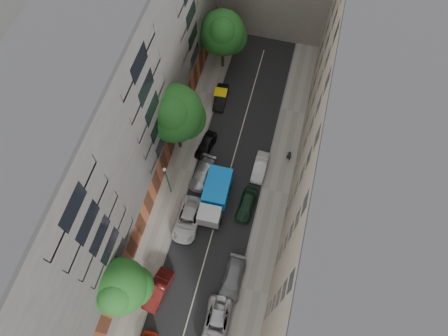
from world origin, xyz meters
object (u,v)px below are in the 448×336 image
(car_left_5, at_px, (221,97))
(pedestrian, at_px, (289,155))
(car_right_1, at_px, (233,279))
(lamp_post, at_px, (167,178))
(car_left_3, at_px, (203,174))
(tree_far, at_px, (223,34))
(car_left_2, at_px, (188,220))
(car_left_4, at_px, (206,145))
(car_left_1, at_px, (158,290))
(tarp_truck, at_px, (215,196))
(tree_mid, at_px, (175,115))
(car_right_0, at_px, (216,324))
(car_right_2, at_px, (247,205))
(car_right_3, at_px, (260,167))
(tree_near, at_px, (121,288))

(car_left_5, xyz_separation_m, pedestrian, (9.60, -6.11, 0.37))
(car_right_1, relative_size, lamp_post, 0.85)
(car_left_3, bearing_deg, tree_far, 103.80)
(car_left_2, xyz_separation_m, car_left_4, (-0.64, 9.20, -0.08))
(car_left_1, height_order, car_left_5, car_left_1)
(tarp_truck, height_order, pedestrian, tarp_truck)
(tree_mid, distance_m, lamp_post, 6.44)
(car_left_3, relative_size, car_left_4, 1.17)
(car_right_0, bearing_deg, tree_mid, 113.90)
(tree_mid, height_order, pedestrian, tree_mid)
(car_left_1, distance_m, car_right_2, 12.51)
(car_right_1, bearing_deg, car_right_2, 94.06)
(car_left_5, relative_size, tree_far, 0.46)
(car_left_1, xyz_separation_m, car_left_3, (0.72, 13.20, -0.06))
(tree_far, bearing_deg, pedestrian, -46.75)
(car_left_1, distance_m, car_right_3, 16.99)
(car_left_2, height_order, tree_far, tree_far)
(car_right_0, height_order, tree_near, tree_near)
(tree_mid, bearing_deg, tarp_truck, -44.44)
(tree_far, relative_size, lamp_post, 1.51)
(car_left_5, xyz_separation_m, car_right_1, (6.78, -20.98, 0.05))
(car_left_1, bearing_deg, tarp_truck, 83.38)
(tarp_truck, xyz_separation_m, car_right_2, (3.40, 0.26, -0.88))
(car_left_5, relative_size, car_right_1, 0.82)
(pedestrian, bearing_deg, tarp_truck, 57.85)
(car_left_5, distance_m, pedestrian, 11.39)
(car_right_3, height_order, pedestrian, pedestrian)
(car_left_2, distance_m, car_right_1, 7.73)
(car_right_0, relative_size, tree_far, 0.62)
(tarp_truck, relative_size, car_right_0, 1.19)
(car_right_3, bearing_deg, car_left_4, 170.44)
(tree_near, distance_m, lamp_post, 11.72)
(car_left_2, distance_m, lamp_post, 5.00)
(car_left_4, xyz_separation_m, car_right_0, (6.24, -18.40, 0.08))
(tree_near, height_order, tree_far, tree_far)
(lamp_post, bearing_deg, car_left_3, 43.83)
(car_left_3, height_order, car_right_1, car_right_1)
(tree_near, xyz_separation_m, pedestrian, (12.00, 18.87, -3.89))
(car_left_4, xyz_separation_m, tree_far, (-1.11, 12.20, 5.09))
(car_left_1, xyz_separation_m, car_right_1, (6.79, 2.80, -0.02))
(car_left_2, xyz_separation_m, car_right_3, (6.03, 7.99, -0.08))
(car_right_1, bearing_deg, tree_far, 107.36)
(tree_far, bearing_deg, tree_near, -92.57)
(car_left_2, height_order, car_right_3, car_left_2)
(tree_near, bearing_deg, car_left_2, 70.52)
(car_left_3, bearing_deg, lamp_post, -128.72)
(lamp_post, bearing_deg, car_right_0, -54.94)
(tarp_truck, relative_size, tree_far, 0.73)
(car_left_5, bearing_deg, tarp_truck, -81.95)
(car_right_0, relative_size, tree_near, 0.71)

